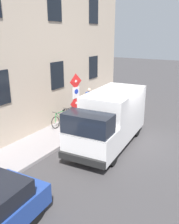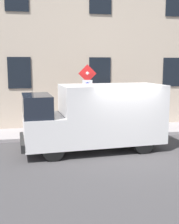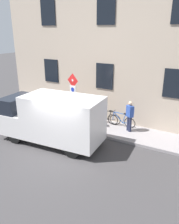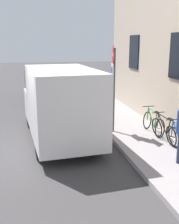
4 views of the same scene
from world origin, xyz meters
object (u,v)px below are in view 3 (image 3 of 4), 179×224
(bicycle_green, at_px, (93,115))
(pedestrian, at_px, (130,115))
(sign_post_stacked, at_px, (73,95))
(bicycle_black, at_px, (107,118))
(delivery_van, at_px, (53,118))
(bicycle_blue, at_px, (121,121))

(bicycle_green, height_order, pedestrian, pedestrian)
(sign_post_stacked, xyz_separation_m, bicycle_black, (1.38, -1.44, -1.55))
(bicycle_green, distance_m, pedestrian, 2.53)
(sign_post_stacked, distance_m, bicycle_green, 2.14)
(pedestrian, bearing_deg, delivery_van, 171.49)
(sign_post_stacked, xyz_separation_m, pedestrian, (1.04, -2.97, -0.99))
(pedestrian, bearing_deg, sign_post_stacked, 146.09)
(bicycle_green, bearing_deg, bicycle_black, -179.77)
(bicycle_black, relative_size, pedestrian, 1.00)
(bicycle_blue, height_order, bicycle_black, same)
(bicycle_green, bearing_deg, delivery_van, 81.33)
(delivery_van, xyz_separation_m, bicycle_green, (3.27, -0.51, -0.82))
(bicycle_blue, relative_size, pedestrian, 0.99)
(delivery_van, relative_size, bicycle_green, 3.19)
(bicycle_black, bearing_deg, bicycle_green, -4.61)
(delivery_van, xyz_separation_m, bicycle_black, (3.27, -1.43, -0.82))
(delivery_van, relative_size, bicycle_blue, 3.19)
(pedestrian, bearing_deg, bicycle_green, 118.93)
(bicycle_blue, bearing_deg, sign_post_stacked, 30.69)
(bicycle_blue, relative_size, bicycle_green, 1.00)
(bicycle_blue, distance_m, bicycle_black, 0.92)
(delivery_van, height_order, bicycle_green, delivery_van)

